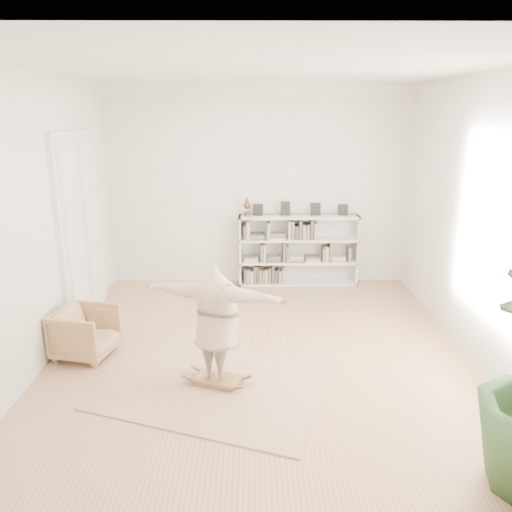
{
  "coord_description": "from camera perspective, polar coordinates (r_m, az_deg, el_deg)",
  "views": [
    {
      "loc": [
        -0.11,
        -6.1,
        3.09
      ],
      "look_at": [
        -0.06,
        0.4,
        1.23
      ],
      "focal_mm": 35.0,
      "sensor_mm": 36.0,
      "label": 1
    }
  ],
  "objects": [
    {
      "name": "rug",
      "position": [
        6.12,
        -4.4,
        -14.33
      ],
      "size": [
        3.03,
        2.72,
        0.02
      ],
      "primitive_type": "cube",
      "rotation": [
        0.0,
        0.0,
        -0.34
      ],
      "color": "tan",
      "rests_on": "floor"
    },
    {
      "name": "bookshelf",
      "position": [
        9.29,
        4.82,
        0.58
      ],
      "size": [
        2.2,
        0.35,
        1.64
      ],
      "color": "silver",
      "rests_on": "floor"
    },
    {
      "name": "room_shell",
      "position": [
        9.05,
        0.24,
        18.61
      ],
      "size": [
        6.0,
        6.0,
        6.0
      ],
      "color": "silver",
      "rests_on": "floor"
    },
    {
      "name": "armchair",
      "position": [
        6.98,
        -18.91,
        -8.28
      ],
      "size": [
        0.86,
        0.85,
        0.66
      ],
      "primitive_type": "imported",
      "rotation": [
        0.0,
        0.0,
        1.35
      ],
      "color": "tan",
      "rests_on": "floor"
    },
    {
      "name": "floor",
      "position": [
        6.84,
        0.52,
        -10.91
      ],
      "size": [
        6.0,
        6.0,
        0.0
      ],
      "primitive_type": "plane",
      "color": "#9A704F",
      "rests_on": "ground"
    },
    {
      "name": "person",
      "position": [
        5.75,
        -4.57,
        -7.28
      ],
      "size": [
        1.76,
        1.01,
        1.39
      ],
      "primitive_type": "imported",
      "rotation": [
        0.0,
        0.0,
        2.8
      ],
      "color": "tan",
      "rests_on": "rocker_board"
    },
    {
      "name": "doors",
      "position": [
        8.02,
        -19.34,
        2.88
      ],
      "size": [
        0.09,
        1.78,
        2.92
      ],
      "color": "white",
      "rests_on": "floor"
    },
    {
      "name": "rocker_board",
      "position": [
        6.09,
        -4.41,
        -13.83
      ],
      "size": [
        0.61,
        0.48,
        0.11
      ],
      "rotation": [
        0.0,
        0.0,
        -0.34
      ],
      "color": "olive",
      "rests_on": "rug"
    }
  ]
}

